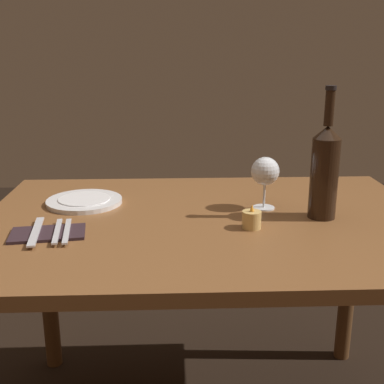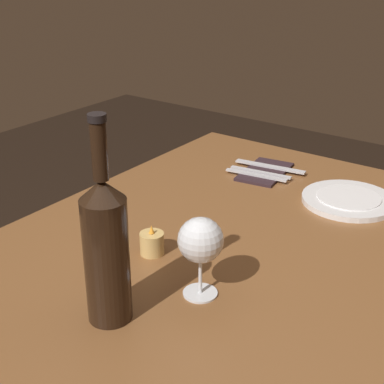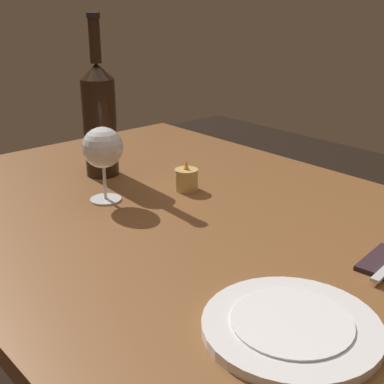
% 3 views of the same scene
% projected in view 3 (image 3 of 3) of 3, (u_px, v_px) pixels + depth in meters
% --- Properties ---
extents(dining_table, '(1.30, 0.90, 0.74)m').
position_uv_depth(dining_table, '(189.00, 255.00, 1.08)').
color(dining_table, brown).
rests_on(dining_table, ground).
extents(wine_glass_left, '(0.09, 0.09, 0.16)m').
position_uv_depth(wine_glass_left, '(103.00, 149.00, 1.08)').
color(wine_glass_left, white).
rests_on(wine_glass_left, dining_table).
extents(wine_bottle, '(0.08, 0.08, 0.37)m').
position_uv_depth(wine_bottle, '(99.00, 117.00, 1.23)').
color(wine_bottle, black).
rests_on(wine_bottle, dining_table).
extents(votive_candle, '(0.05, 0.05, 0.07)m').
position_uv_depth(votive_candle, '(186.00, 180.00, 1.17)').
color(votive_candle, '#DBB266').
rests_on(votive_candle, dining_table).
extents(dinner_plate, '(0.23, 0.23, 0.02)m').
position_uv_depth(dinner_plate, '(291.00, 326.00, 0.69)').
color(dinner_plate, white).
rests_on(dinner_plate, dining_table).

